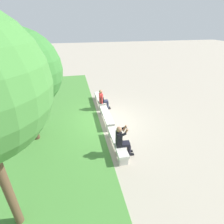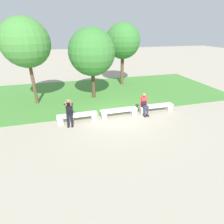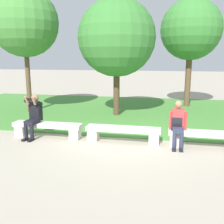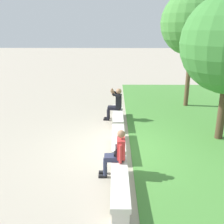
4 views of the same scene
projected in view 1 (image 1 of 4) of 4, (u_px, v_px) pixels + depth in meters
The scene contains 9 objects.
ground_plane at pixel (107, 121), 9.47m from camera, with size 80.00×80.00×0.00m, color #A89E8C.
grass_strip at pixel (20, 131), 8.61m from camera, with size 18.81×8.00×0.03m, color #478438.
bench_main at pixel (117, 143), 7.31m from camera, with size 2.13×0.40×0.45m.
bench_near at pixel (107, 116), 9.33m from camera, with size 2.13×0.40×0.45m.
bench_mid at pixel (100, 99), 11.36m from camera, with size 2.13×0.40×0.45m.
person_photographer at pixel (122, 139), 6.79m from camera, with size 0.50×0.75×1.32m.
person_distant at pixel (103, 99), 10.49m from camera, with size 0.48×0.67×1.26m.
backpack at pixel (102, 100), 10.47m from camera, with size 0.28×0.24×0.43m.
tree_right_background at pixel (21, 71), 6.62m from camera, with size 3.10×3.10×4.72m.
Camera 1 is at (-8.03, 1.51, 4.82)m, focal length 28.00 mm.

